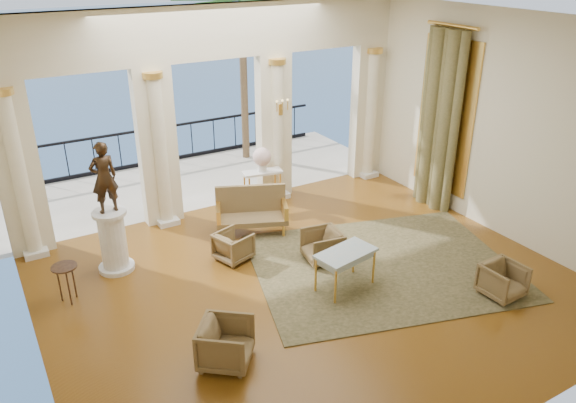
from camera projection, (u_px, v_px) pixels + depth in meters
floor at (311, 285)px, 10.09m from camera, size 9.00×9.00×0.00m
room_walls at (357, 151)px, 8.01m from camera, size 9.00×9.00×9.00m
arcade at (217, 98)px, 12.01m from camera, size 9.00×0.56×4.50m
terrace at (192, 181)px, 14.66m from camera, size 10.00×3.60×0.10m
balustrade at (169, 147)px, 15.72m from camera, size 9.00×0.06×1.03m
palm_tree at (241, 8)px, 14.48m from camera, size 2.00×2.00×4.50m
sea at (6, 64)px, 59.62m from camera, size 160.00×160.00×0.00m
curtain at (439, 121)px, 12.40m from camera, size 0.33×1.40×4.09m
window_frame at (446, 116)px, 12.45m from camera, size 0.04×1.60×3.40m
wall_sconce at (281, 109)px, 12.56m from camera, size 0.30×0.11×0.33m
rug at (382, 266)px, 10.65m from camera, size 5.59×4.87×0.02m
armchair_a at (226, 342)px, 8.05m from camera, size 0.98×0.99×0.75m
armchair_b at (503, 279)px, 9.64m from camera, size 0.67×0.64×0.67m
armchair_c at (322, 244)px, 10.73m from camera, size 0.73×0.76×0.69m
armchair_d at (233, 245)px, 10.78m from camera, size 0.73×0.76×0.63m
settee at (251, 210)px, 11.78m from camera, size 1.61×1.16×0.98m
game_table at (346, 256)px, 9.73m from camera, size 1.15×0.76×0.73m
pedestal at (113, 242)px, 10.33m from camera, size 0.66×0.66×1.21m
statue at (104, 177)px, 9.80m from camera, size 0.51×0.36×1.31m
console_table at (262, 177)px, 12.87m from camera, size 0.95×0.51×0.86m
urn at (262, 158)px, 12.68m from camera, size 0.42×0.42×0.56m
side_table at (65, 271)px, 9.38m from camera, size 0.43×0.43×0.69m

